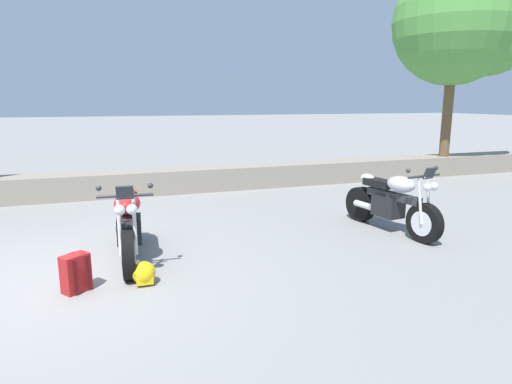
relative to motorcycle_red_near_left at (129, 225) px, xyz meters
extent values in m
plane|color=gray|center=(-0.96, -0.41, -0.49)|extent=(120.00, 120.00, 0.00)
cube|color=gray|center=(-0.96, 4.39, -0.21)|extent=(36.00, 0.80, 0.55)
cylinder|color=black|center=(-0.05, -0.69, -0.18)|extent=(0.18, 0.63, 0.62)
cylinder|color=black|center=(0.05, 0.74, -0.18)|extent=(0.22, 0.63, 0.62)
cylinder|color=silver|center=(-0.05, -0.69, -0.18)|extent=(0.19, 0.39, 0.38)
cube|color=black|center=(0.01, 0.08, -0.08)|extent=(0.35, 0.50, 0.34)
cube|color=#2D2D30|center=(0.00, -0.02, 0.12)|extent=(0.22, 1.11, 0.12)
ellipsoid|color=red|center=(-0.01, -0.17, 0.34)|extent=(0.38, 0.54, 0.26)
cube|color=black|center=(0.02, 0.30, 0.28)|extent=(0.30, 0.58, 0.12)
ellipsoid|color=red|center=(0.04, 0.60, 0.32)|extent=(0.24, 0.29, 0.16)
cylinder|color=#2D2D30|center=(-0.04, -0.61, 0.54)|extent=(0.66, 0.08, 0.04)
sphere|color=silver|center=(0.02, -0.76, 0.40)|extent=(0.13, 0.13, 0.13)
sphere|color=silver|center=(-0.12, -0.75, 0.40)|extent=(0.13, 0.13, 0.13)
cube|color=#26282D|center=(-0.05, -0.71, 0.60)|extent=(0.21, 0.11, 0.18)
cylinder|color=silver|center=(-0.12, 0.52, -0.13)|extent=(0.14, 0.39, 0.11)
cylinder|color=silver|center=(0.05, -0.66, 0.18)|extent=(0.06, 0.17, 0.73)
cylinder|color=silver|center=(-0.13, -0.65, 0.18)|extent=(0.06, 0.17, 0.73)
sphere|color=#2D2D30|center=(0.26, -0.59, 0.64)|extent=(0.07, 0.07, 0.07)
sphere|color=#2D2D30|center=(-0.34, -0.55, 0.64)|extent=(0.07, 0.07, 0.07)
cylinder|color=black|center=(4.32, -0.72, -0.18)|extent=(0.24, 0.63, 0.62)
cylinder|color=black|center=(4.09, 0.70, -0.18)|extent=(0.28, 0.64, 0.62)
cylinder|color=silver|center=(4.32, -0.72, -0.18)|extent=(0.22, 0.41, 0.38)
cube|color=black|center=(4.20, 0.04, -0.08)|extent=(0.39, 0.52, 0.34)
cube|color=#2D2D30|center=(4.22, -0.06, 0.12)|extent=(0.31, 1.11, 0.12)
ellipsoid|color=#BCBCC1|center=(4.24, -0.21, 0.34)|extent=(0.42, 0.57, 0.26)
cube|color=black|center=(4.16, 0.27, 0.28)|extent=(0.35, 0.59, 0.12)
ellipsoid|color=#BCBCC1|center=(4.12, 0.56, 0.32)|extent=(0.26, 0.31, 0.16)
cylinder|color=#2D2D30|center=(4.31, -0.64, 0.54)|extent=(0.66, 0.14, 0.04)
sphere|color=silver|center=(4.40, -0.77, 0.40)|extent=(0.13, 0.13, 0.13)
sphere|color=silver|center=(4.26, -0.79, 0.40)|extent=(0.13, 0.13, 0.13)
cube|color=#26282D|center=(4.33, -0.74, 0.60)|extent=(0.21, 0.13, 0.18)
cylinder|color=silver|center=(3.97, 0.44, -0.13)|extent=(0.17, 0.39, 0.11)
cylinder|color=silver|center=(4.41, -0.66, 0.18)|extent=(0.07, 0.17, 0.73)
cylinder|color=silver|center=(4.23, -0.69, 0.18)|extent=(0.07, 0.17, 0.73)
sphere|color=#2D2D30|center=(4.60, -0.55, 0.64)|extent=(0.07, 0.07, 0.07)
sphere|color=#2D2D30|center=(4.01, -0.65, 0.64)|extent=(0.07, 0.07, 0.07)
cube|color=#A31E1E|center=(-0.64, -0.87, -0.27)|extent=(0.35, 0.32, 0.44)
cube|color=#A31E1E|center=(-0.71, -0.78, -0.31)|extent=(0.22, 0.18, 0.24)
ellipsoid|color=#A31E1E|center=(-0.64, -0.87, -0.06)|extent=(0.33, 0.31, 0.08)
cube|color=#591010|center=(-0.65, -1.01, -0.25)|extent=(0.06, 0.05, 0.37)
cube|color=#591010|center=(-0.52, -0.91, -0.25)|extent=(0.06, 0.05, 0.37)
sphere|color=yellow|center=(0.11, -0.92, -0.35)|extent=(0.28, 0.28, 0.28)
ellipsoid|color=black|center=(0.11, -1.00, -0.34)|extent=(0.23, 0.06, 0.12)
cube|color=yellow|center=(0.11, -1.00, -0.42)|extent=(0.20, 0.08, 0.08)
cylinder|color=brown|center=(9.15, 4.29, 1.28)|extent=(0.28, 0.28, 2.44)
sphere|color=#4C8E3D|center=(9.15, 4.29, 3.78)|extent=(3.42, 3.42, 3.42)
sphere|color=#4C8E3D|center=(9.92, 3.78, 3.44)|extent=(2.22, 2.22, 2.22)
camera|label=1|loc=(-0.21, -5.95, 1.66)|focal=30.51mm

